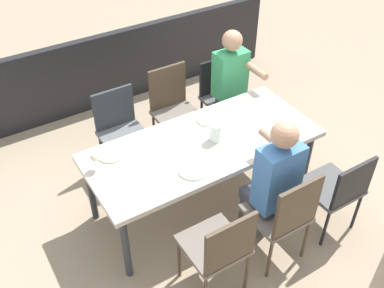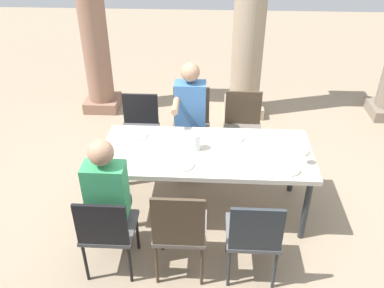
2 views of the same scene
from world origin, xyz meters
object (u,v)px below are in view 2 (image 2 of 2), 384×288
Objects in this scene: dining_table at (207,156)px; chair_east_north at (243,125)px; chair_west_north at (140,126)px; plate_1 at (181,165)px; chair_mid_north at (191,123)px; plate_2 at (233,137)px; chair_west_south at (107,229)px; stone_column_near at (91,10)px; diner_woman_green at (109,197)px; diner_man_white at (190,118)px; plate_0 at (136,135)px; wine_glass_3 at (306,153)px; plate_3 at (288,169)px; chair_mid_south at (180,228)px; water_pitcher at (195,143)px; chair_east_south at (254,234)px; stone_column_centre at (250,15)px.

chair_east_north is (0.41, 0.86, -0.14)m from dining_table.
chair_west_north reaches higher than plate_1.
plate_2 is (0.46, -0.61, 0.20)m from chair_mid_north.
chair_west_south is 0.29× the size of stone_column_near.
diner_woman_green is at bearing 90.91° from chair_west_south.
diner_man_white is 0.68m from plate_0.
plate_0 is at bearing 86.15° from chair_west_south.
wine_glass_3 is at bearing 22.01° from chair_west_south.
plate_0 is (-1.14, -0.62, 0.21)m from chair_east_north.
plate_2 is 1.05× the size of plate_3.
plate_0 is (-0.53, 1.11, 0.20)m from chair_mid_south.
diner_man_white is 7.98× the size of water_pitcher.
chair_west_south is (-0.81, -0.86, -0.18)m from dining_table.
chair_mid_north is at bearing 129.47° from plate_3.
stone_column_near is (-0.81, 2.90, 0.78)m from diner_woman_green.
chair_east_south is 0.30× the size of stone_column_centre.
chair_west_south is at bearing -113.14° from stone_column_centre.
chair_west_south is 0.91× the size of chair_mid_south.
chair_mid_north is 1.00× the size of chair_mid_south.
stone_column_near is at bearing 114.11° from plate_0.
diner_man_white reaches higher than water_pitcher.
diner_woman_green is 5.25× the size of plate_2.
wine_glass_3 is at bearing -31.09° from chair_west_north.
plate_2 is (0.99, 0.01, 0.00)m from plate_0.
plate_3 is (0.94, 0.60, 0.20)m from chair_mid_south.
chair_mid_north reaches higher than wine_glass_3.
chair_west_north is at bearing -179.20° from chair_mid_north.
chair_east_north is 1.64m from stone_column_centre.
chair_east_south reaches higher than plate_1.
chair_west_north is at bearing 163.09° from diner_man_white.
plate_1 is (0.50, -0.50, 0.00)m from plate_0.
wine_glass_3 is at bearing -10.75° from dining_table.
chair_west_north is at bearing 89.89° from diner_woman_green.
plate_0 is at bearing 135.84° from chair_east_south.
chair_east_north is at bearing 17.08° from diner_man_white.
water_pitcher reaches higher than plate_0.
stone_column_near is 18.16× the size of wine_glass_3.
plate_2 is at bearing 40.88° from diner_woman_green.
chair_west_south is at bearing -133.16° from dining_table.
chair_east_south is 5.24× the size of water_pitcher.
diner_man_white is at bearing 97.90° from water_pitcher.
chair_west_south is 3.34m from stone_column_near.
stone_column_centre is at bearing 57.90° from plate_0.
plate_2 is at bearing -97.38° from stone_column_centre.
chair_west_north is 0.61m from chair_mid_north.
stone_column_centre is (0.71, 3.10, 0.89)m from chair_mid_south.
chair_mid_north reaches higher than dining_table.
chair_west_north is 1.28m from plate_1.
chair_east_north is 0.71× the size of diner_woman_green.
stone_column_centre is (1.32, 2.90, 0.74)m from diner_woman_green.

